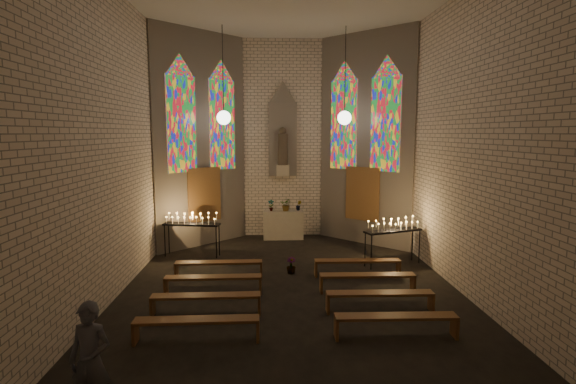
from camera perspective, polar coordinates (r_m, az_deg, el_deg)
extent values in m
plane|color=black|center=(10.84, 0.35, -12.61)|extent=(12.00, 12.00, 0.00)
cube|color=beige|center=(16.18, -0.69, 6.71)|extent=(8.00, 0.02, 7.00)
cube|color=beige|center=(4.20, 4.41, 4.29)|extent=(8.00, 0.02, 7.00)
cube|color=beige|center=(10.75, -21.56, 5.76)|extent=(0.02, 12.00, 7.00)
cube|color=beige|center=(11.12, 21.53, 5.80)|extent=(0.02, 12.00, 7.00)
cube|color=beige|center=(15.09, -11.10, 6.51)|extent=(2.72, 2.72, 7.00)
cube|color=beige|center=(15.27, 9.90, 6.55)|extent=(2.72, 2.72, 7.00)
cube|color=#4C3F8C|center=(14.49, -13.38, 8.38)|extent=(0.78, 0.78, 3.00)
cube|color=#4C3F8C|center=(15.46, -8.35, 8.44)|extent=(0.78, 0.78, 3.00)
cube|color=#4C3F8C|center=(15.59, 7.09, 8.46)|extent=(0.78, 0.78, 3.00)
cube|color=#4C3F8C|center=(14.71, 12.29, 8.40)|extent=(0.78, 0.78, 3.00)
cube|color=brown|center=(15.09, -10.55, -0.34)|extent=(0.95, 0.95, 1.80)
cube|color=brown|center=(15.26, 9.40, -0.23)|extent=(0.95, 0.95, 1.80)
cube|color=gray|center=(16.10, -0.68, 6.70)|extent=(1.00, 0.12, 2.60)
cone|color=gray|center=(16.16, -0.69, 12.56)|extent=(1.00, 1.00, 0.80)
cube|color=beige|center=(16.01, -0.66, 2.76)|extent=(0.45, 0.30, 0.40)
cylinder|color=#4F4336|center=(15.97, -0.66, 5.44)|extent=(0.36, 0.36, 1.10)
sphere|color=#4F4336|center=(15.95, -0.67, 7.77)|extent=(0.26, 0.26, 0.26)
sphere|color=white|center=(14.34, -8.16, 9.32)|extent=(0.44, 0.44, 0.44)
cylinder|color=black|center=(14.46, -8.27, 14.88)|extent=(0.02, 0.02, 2.80)
sphere|color=white|center=(14.47, 7.18, 9.32)|extent=(0.44, 0.44, 0.44)
cylinder|color=black|center=(14.59, 7.28, 14.83)|extent=(0.02, 0.02, 2.80)
cube|color=beige|center=(15.96, -0.61, -4.16)|extent=(1.40, 0.60, 1.00)
imported|color=#4C723F|center=(15.79, -2.17, -1.69)|extent=(0.22, 0.16, 0.41)
imported|color=#4C723F|center=(15.79, -0.22, -1.62)|extent=(0.50, 0.48, 0.45)
imported|color=#4C723F|center=(15.92, 1.36, -1.70)|extent=(0.20, 0.16, 0.36)
imported|color=#4C723F|center=(12.14, 0.40, -9.31)|extent=(0.25, 0.25, 0.44)
cube|color=black|center=(13.93, -12.13, -4.02)|extent=(1.75, 0.68, 0.05)
cylinder|color=black|center=(14.17, -15.37, -6.01)|extent=(0.03, 0.03, 0.96)
cylinder|color=black|center=(13.65, -9.09, -6.35)|extent=(0.03, 0.03, 0.96)
cylinder|color=black|center=(14.46, -14.89, -5.72)|extent=(0.03, 0.03, 0.96)
cylinder|color=black|center=(13.95, -8.73, -6.04)|extent=(0.03, 0.03, 0.96)
cube|color=black|center=(13.06, 13.20, -4.81)|extent=(1.76, 0.96, 0.05)
cylinder|color=black|center=(12.61, 10.54, -7.54)|extent=(0.03, 0.03, 0.97)
cylinder|color=black|center=(13.52, 16.34, -6.69)|extent=(0.03, 0.03, 0.97)
cylinder|color=black|center=(12.87, 9.76, -7.21)|extent=(0.03, 0.03, 0.97)
cylinder|color=black|center=(13.77, 15.50, -6.40)|extent=(0.03, 0.03, 0.97)
cube|color=brown|center=(11.88, -8.78, -8.84)|extent=(2.24, 0.34, 0.05)
cube|color=brown|center=(12.10, -13.99, -9.68)|extent=(0.06, 0.31, 0.40)
cube|color=brown|center=(11.89, -3.43, -9.77)|extent=(0.06, 0.31, 0.40)
cube|color=brown|center=(12.04, 8.80, -8.63)|extent=(2.24, 0.34, 0.05)
cube|color=brown|center=(11.95, 3.55, -9.68)|extent=(0.06, 0.31, 0.40)
cube|color=brown|center=(12.34, 13.85, -9.33)|extent=(0.06, 0.31, 0.40)
cube|color=brown|center=(10.75, -9.49, -10.63)|extent=(2.24, 0.34, 0.05)
cube|color=brown|center=(10.98, -15.26, -11.51)|extent=(0.06, 0.31, 0.40)
cube|color=brown|center=(10.75, -3.54, -11.67)|extent=(0.06, 0.31, 0.40)
cube|color=brown|center=(10.91, 10.04, -10.36)|extent=(2.24, 0.34, 0.05)
cube|color=brown|center=(10.81, 4.22, -11.56)|extent=(0.06, 0.31, 0.40)
cube|color=brown|center=(11.24, 15.58, -11.07)|extent=(0.06, 0.31, 0.40)
cube|color=brown|center=(9.62, -10.37, -12.85)|extent=(2.24, 0.34, 0.05)
cube|color=brown|center=(9.89, -16.83, -13.74)|extent=(0.06, 0.31, 0.40)
cube|color=brown|center=(9.62, -3.67, -14.03)|extent=(0.06, 0.31, 0.40)
cube|color=brown|center=(9.81, 11.59, -12.48)|extent=(2.24, 0.34, 0.05)
cube|color=brown|center=(9.70, 5.07, -13.87)|extent=(0.06, 0.31, 0.40)
cube|color=brown|center=(10.18, 17.72, -13.15)|extent=(0.06, 0.31, 0.40)
cube|color=brown|center=(8.52, -11.51, -15.65)|extent=(2.24, 0.34, 0.05)
cube|color=brown|center=(8.82, -18.82, -16.50)|extent=(0.06, 0.31, 0.40)
cube|color=brown|center=(8.52, -3.85, -16.99)|extent=(0.06, 0.31, 0.40)
cube|color=brown|center=(8.73, 13.55, -15.12)|extent=(2.24, 0.34, 0.05)
cube|color=brown|center=(8.60, 6.15, -16.77)|extent=(0.06, 0.31, 0.40)
cube|color=brown|center=(9.14, 20.39, -15.69)|extent=(0.06, 0.31, 0.40)
imported|color=#494952|center=(6.79, -23.79, -18.95)|extent=(0.62, 0.46, 1.56)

